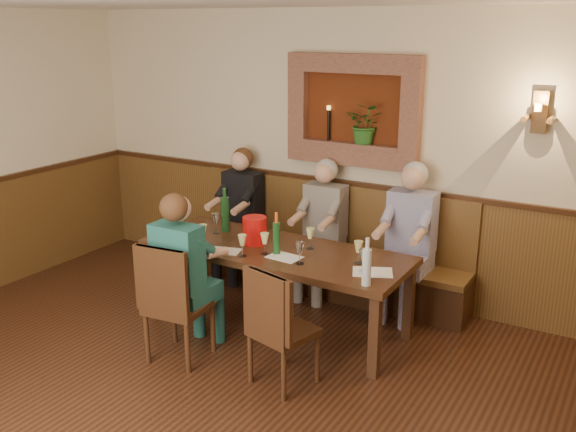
# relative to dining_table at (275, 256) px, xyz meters

# --- Properties ---
(ground_plane) EXTENTS (6.00, 6.00, 0.00)m
(ground_plane) POSITION_rel_dining_table_xyz_m (0.00, -1.85, -0.68)
(ground_plane) COLOR black
(ground_plane) RESTS_ON ground
(room_shell) EXTENTS (6.04, 6.04, 2.82)m
(room_shell) POSITION_rel_dining_table_xyz_m (0.00, -1.85, 1.21)
(room_shell) COLOR beige
(room_shell) RESTS_ON ground
(wainscoting) EXTENTS (6.02, 6.02, 1.15)m
(wainscoting) POSITION_rel_dining_table_xyz_m (0.00, -1.85, -0.09)
(wainscoting) COLOR #553718
(wainscoting) RESTS_ON ground
(wall_niche) EXTENTS (1.36, 0.30, 1.06)m
(wall_niche) POSITION_rel_dining_table_xyz_m (0.24, 1.09, 1.13)
(wall_niche) COLOR #521F0B
(wall_niche) RESTS_ON ground
(wall_sconce) EXTENTS (0.25, 0.20, 0.35)m
(wall_sconce) POSITION_rel_dining_table_xyz_m (1.90, 1.08, 1.27)
(wall_sconce) COLOR #553718
(wall_sconce) RESTS_ON ground
(dining_table) EXTENTS (2.40, 0.90, 0.75)m
(dining_table) POSITION_rel_dining_table_xyz_m (0.00, 0.00, 0.00)
(dining_table) COLOR #331C0F
(dining_table) RESTS_ON ground
(bench) EXTENTS (3.00, 0.45, 1.11)m
(bench) POSITION_rel_dining_table_xyz_m (0.00, 0.94, -0.35)
(bench) COLOR #381E0F
(bench) RESTS_ON ground
(chair_near_left) EXTENTS (0.50, 0.50, 1.02)m
(chair_near_left) POSITION_rel_dining_table_xyz_m (-0.37, -0.90, -0.38)
(chair_near_left) COLOR #331C0F
(chair_near_left) RESTS_ON ground
(chair_near_right) EXTENTS (0.51, 0.51, 0.96)m
(chair_near_right) POSITION_rel_dining_table_xyz_m (0.55, -0.80, -0.40)
(chair_near_right) COLOR #331C0F
(chair_near_right) RESTS_ON ground
(person_bench_left) EXTENTS (0.41, 0.50, 1.40)m
(person_bench_left) POSITION_rel_dining_table_xyz_m (-0.98, 0.84, -0.10)
(person_bench_left) COLOR black
(person_bench_left) RESTS_ON ground
(person_bench_mid) EXTENTS (0.40, 0.50, 1.39)m
(person_bench_mid) POSITION_rel_dining_table_xyz_m (0.01, 0.84, -0.10)
(person_bench_mid) COLOR #585250
(person_bench_mid) RESTS_ON ground
(person_bench_right) EXTENTS (0.43, 0.53, 1.46)m
(person_bench_right) POSITION_rel_dining_table_xyz_m (0.91, 0.84, -0.07)
(person_bench_right) COLOR navy
(person_bench_right) RESTS_ON ground
(person_chair_front) EXTENTS (0.41, 0.50, 1.40)m
(person_chair_front) POSITION_rel_dining_table_xyz_m (-0.38, -0.78, -0.10)
(person_chair_front) COLOR navy
(person_chair_front) RESTS_ON ground
(spittoon_bucket) EXTENTS (0.27, 0.27, 0.25)m
(spittoon_bucket) POSITION_rel_dining_table_xyz_m (-0.23, 0.02, 0.20)
(spittoon_bucket) COLOR red
(spittoon_bucket) RESTS_ON dining_table
(wine_bottle_green_a) EXTENTS (0.09, 0.09, 0.37)m
(wine_bottle_green_a) POSITION_rel_dining_table_xyz_m (0.08, -0.11, 0.22)
(wine_bottle_green_a) COLOR #19471E
(wine_bottle_green_a) RESTS_ON dining_table
(wine_bottle_green_b) EXTENTS (0.08, 0.08, 0.42)m
(wine_bottle_green_b) POSITION_rel_dining_table_xyz_m (-0.67, 0.18, 0.25)
(wine_bottle_green_b) COLOR #19471E
(wine_bottle_green_b) RESTS_ON dining_table
(water_bottle) EXTENTS (0.08, 0.08, 0.38)m
(water_bottle) POSITION_rel_dining_table_xyz_m (1.02, -0.35, 0.23)
(water_bottle) COLOR silver
(water_bottle) RESTS_ON dining_table
(tasting_sheet_a) EXTENTS (0.26, 0.19, 0.00)m
(tasting_sheet_a) POSITION_rel_dining_table_xyz_m (-0.87, -0.22, 0.08)
(tasting_sheet_a) COLOR white
(tasting_sheet_a) RESTS_ON dining_table
(tasting_sheet_b) EXTENTS (0.30, 0.22, 0.00)m
(tasting_sheet_b) POSITION_rel_dining_table_xyz_m (0.18, -0.15, 0.08)
(tasting_sheet_b) COLOR white
(tasting_sheet_b) RESTS_ON dining_table
(tasting_sheet_c) EXTENTS (0.38, 0.33, 0.00)m
(tasting_sheet_c) POSITION_rel_dining_table_xyz_m (0.96, -0.09, 0.08)
(tasting_sheet_c) COLOR white
(tasting_sheet_c) RESTS_ON dining_table
(tasting_sheet_d) EXTENTS (0.30, 0.25, 0.00)m
(tasting_sheet_d) POSITION_rel_dining_table_xyz_m (-0.34, -0.28, 0.08)
(tasting_sheet_d) COLOR white
(tasting_sheet_d) RESTS_ON dining_table
(wine_glass_0) EXTENTS (0.08, 0.08, 0.19)m
(wine_glass_0) POSITION_rel_dining_table_xyz_m (-0.37, 0.11, 0.17)
(wine_glass_0) COLOR white
(wine_glass_0) RESTS_ON dining_table
(wine_glass_1) EXTENTS (0.08, 0.08, 0.19)m
(wine_glass_1) POSITION_rel_dining_table_xyz_m (0.90, -0.12, 0.17)
(wine_glass_1) COLOR white
(wine_glass_1) RESTS_ON dining_table
(wine_glass_2) EXTENTS (0.08, 0.08, 0.19)m
(wine_glass_2) POSITION_rel_dining_table_xyz_m (0.37, -0.22, 0.17)
(wine_glass_2) COLOR white
(wine_glass_2) RESTS_ON dining_table
(wine_glass_3) EXTENTS (0.08, 0.08, 0.19)m
(wine_glass_3) POSITION_rel_dining_table_xyz_m (0.27, 0.14, 0.17)
(wine_glass_3) COLOR #E5DF89
(wine_glass_3) RESTS_ON dining_table
(wine_glass_4) EXTENTS (0.08, 0.08, 0.19)m
(wine_glass_4) POSITION_rel_dining_table_xyz_m (-0.60, -0.25, 0.17)
(wine_glass_4) COLOR #E5DF89
(wine_glass_4) RESTS_ON dining_table
(wine_glass_5) EXTENTS (0.08, 0.08, 0.19)m
(wine_glass_5) POSITION_rel_dining_table_xyz_m (-0.14, -0.31, 0.17)
(wine_glass_5) COLOR #E5DF89
(wine_glass_5) RESTS_ON dining_table
(wine_glass_6) EXTENTS (0.08, 0.08, 0.19)m
(wine_glass_6) POSITION_rel_dining_table_xyz_m (-0.71, 0.08, 0.17)
(wine_glass_6) COLOR white
(wine_glass_6) RESTS_ON dining_table
(wine_glass_7) EXTENTS (0.08, 0.08, 0.19)m
(wine_glass_7) POSITION_rel_dining_table_xyz_m (0.78, 0.04, 0.17)
(wine_glass_7) COLOR #E5DF89
(wine_glass_7) RESTS_ON dining_table
(wine_glass_8) EXTENTS (0.08, 0.08, 0.19)m
(wine_glass_8) POSITION_rel_dining_table_xyz_m (-0.93, -0.17, 0.17)
(wine_glass_8) COLOR #E5DF89
(wine_glass_8) RESTS_ON dining_table
(wine_glass_9) EXTENTS (0.08, 0.08, 0.19)m
(wine_glass_9) POSITION_rel_dining_table_xyz_m (0.00, -0.17, 0.17)
(wine_glass_9) COLOR #E5DF89
(wine_glass_9) RESTS_ON dining_table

